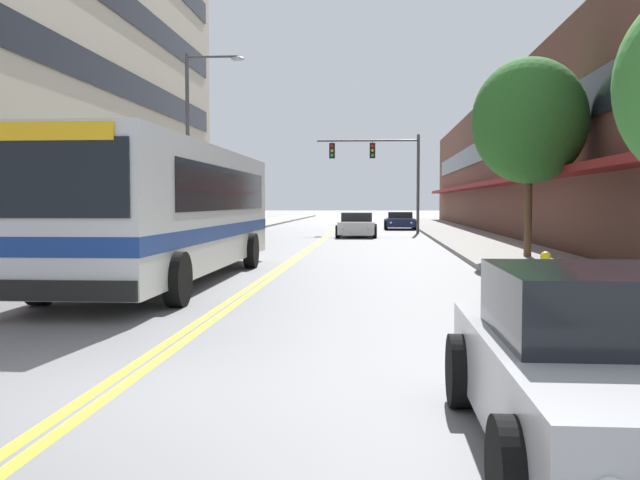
{
  "coord_description": "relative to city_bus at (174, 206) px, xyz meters",
  "views": [
    {
      "loc": [
        2.68,
        -6.58,
        1.88
      ],
      "look_at": [
        0.04,
        26.93,
        0.1
      ],
      "focal_mm": 40.0,
      "sensor_mm": 36.0,
      "label": 1
    }
  ],
  "objects": [
    {
      "name": "ground_plane",
      "position": [
        2.16,
        26.78,
        -1.79
      ],
      "size": [
        240.0,
        240.0,
        0.0
      ],
      "primitive_type": "plane",
      "color": "slate"
    },
    {
      "name": "sidewalk_left",
      "position": [
        -5.22,
        26.78,
        -1.71
      ],
      "size": [
        3.75,
        106.0,
        0.15
      ],
      "color": "gray",
      "rests_on": "ground_plane"
    },
    {
      "name": "sidewalk_right",
      "position": [
        9.53,
        26.78,
        -1.71
      ],
      "size": [
        3.75,
        106.0,
        0.15
      ],
      "color": "gray",
      "rests_on": "ground_plane"
    },
    {
      "name": "centre_line",
      "position": [
        2.16,
        26.78,
        -1.78
      ],
      "size": [
        0.34,
        106.0,
        0.01
      ],
      "color": "yellow",
      "rests_on": "ground_plane"
    },
    {
      "name": "storefront_row_right",
      "position": [
        15.63,
        26.78,
        2.45
      ],
      "size": [
        9.1,
        68.0,
        8.48
      ],
      "color": "brown",
      "rests_on": "ground_plane"
    },
    {
      "name": "city_bus",
      "position": [
        0.0,
        0.0,
        0.0
      ],
      "size": [
        2.86,
        12.42,
        3.16
      ],
      "color": "silver",
      "rests_on": "ground_plane"
    },
    {
      "name": "car_slate_blue_parked_left_mid",
      "position": [
        -2.12,
        17.13,
        -1.18
      ],
      "size": [
        2.21,
        4.45,
        1.28
      ],
      "color": "#475675",
      "rests_on": "ground_plane"
    },
    {
      "name": "car_beige_parked_left_far",
      "position": [
        -2.27,
        10.49,
        -1.19
      ],
      "size": [
        2.19,
        4.13,
        1.24
      ],
      "color": "#BCAD89",
      "rests_on": "ground_plane"
    },
    {
      "name": "car_silver_parked_right_foreground",
      "position": [
        6.52,
        -11.47,
        -1.15
      ],
      "size": [
        2.03,
        4.18,
        1.39
      ],
      "color": "#B7B7BC",
      "rests_on": "ground_plane"
    },
    {
      "name": "car_navy_parked_right_mid",
      "position": [
        6.51,
        33.15,
        -1.21
      ],
      "size": [
        2.19,
        4.5,
        1.2
      ],
      "color": "#19234C",
      "rests_on": "ground_plane"
    },
    {
      "name": "car_white_moving_lead",
      "position": [
        3.8,
        21.88,
        -1.16
      ],
      "size": [
        2.17,
        4.22,
        1.32
      ],
      "color": "white",
      "rests_on": "ground_plane"
    },
    {
      "name": "traffic_signal_mast",
      "position": [
        5.18,
        26.44,
        2.47
      ],
      "size": [
        6.19,
        0.38,
        5.95
      ],
      "color": "#47474C",
      "rests_on": "ground_plane"
    },
    {
      "name": "street_lamp_left_far",
      "position": [
        -2.79,
        13.02,
        3.07
      ],
      "size": [
        2.52,
        0.28,
        8.14
      ],
      "color": "#47474C",
      "rests_on": "ground_plane"
    },
    {
      "name": "street_tree_right_mid",
      "position": [
        9.7,
        6.46,
        2.68
      ],
      "size": [
        3.64,
        3.64,
        6.33
      ],
      "color": "brown",
      "rests_on": "sidewalk_right"
    },
    {
      "name": "fire_hydrant",
      "position": [
        8.1,
        -2.8,
        -1.25
      ],
      "size": [
        0.3,
        0.22,
        0.79
      ],
      "color": "yellow",
      "rests_on": "sidewalk_right"
    }
  ]
}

